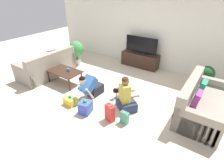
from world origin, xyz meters
The scene contains 17 objects.
ground_plane centered at (0.00, 0.00, 0.00)m, with size 16.00×16.00×0.00m, color beige.
wall_back centered at (0.00, 2.63, 1.30)m, with size 8.40×0.06×2.60m.
sofa_left centered at (-2.39, -0.14, 0.31)m, with size 0.92×1.85×0.87m.
sofa_right centered at (2.39, 0.52, 0.31)m, with size 0.92×1.85×0.87m.
coffee_table centered at (-1.49, -0.20, 0.38)m, with size 1.07×0.64×0.43m.
tv_console centered at (-0.11, 2.34, 0.26)m, with size 1.41×0.43×0.53m.
tv centered at (-0.11, 2.34, 0.80)m, with size 1.23×0.20×0.61m.
potted_plant_corner_left centered at (-2.24, 1.13, 0.59)m, with size 0.57×0.57×0.92m.
potted_plant_corner_right centered at (2.24, 1.80, 0.45)m, with size 0.44×0.44×0.77m.
person_kneeling centered at (-0.28, -0.35, 0.33)m, with size 0.36×0.79×0.76m.
person_sitting centered at (0.79, -0.27, 0.33)m, with size 0.66×0.63×0.91m.
dog centered at (0.37, 0.09, 0.22)m, with size 0.25×0.49×0.32m.
gift_box_a centered at (-0.50, -0.93, 0.10)m, with size 0.33×0.26×0.27m.
gift_box_b centered at (0.07, -0.96, 0.16)m, with size 0.31×0.33×0.38m.
gift_bag_a centered at (0.72, -0.86, 0.21)m, with size 0.26×0.19×0.44m.
gift_bag_b centered at (1.05, -0.76, 0.16)m, with size 0.20×0.14×0.33m.
mug centered at (-1.35, -0.14, 0.47)m, with size 0.12×0.08×0.09m.
Camera 1 is at (2.53, -3.42, 2.75)m, focal length 28.00 mm.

